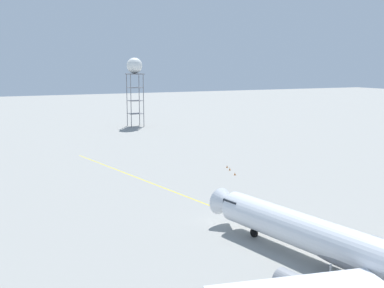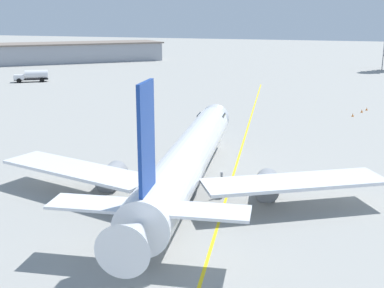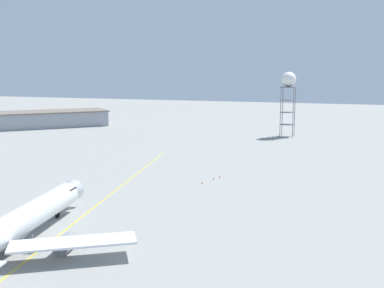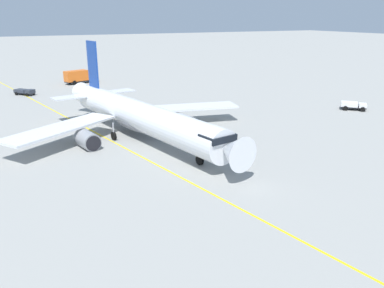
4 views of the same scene
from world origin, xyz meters
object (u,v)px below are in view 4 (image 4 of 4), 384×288
object	(u,v)px
airliner_main	(139,117)
pushback_tug_truck	(353,105)
baggage_truck_truck	(25,92)
catering_truck_truck	(79,76)

from	to	relation	value
airliner_main	pushback_tug_truck	distance (m)	38.35
baggage_truck_truck	pushback_tug_truck	distance (m)	63.19
baggage_truck_truck	airliner_main	bearing A→B (deg)	-23.02
airliner_main	catering_truck_truck	distance (m)	48.49
baggage_truck_truck	catering_truck_truck	world-z (taller)	catering_truck_truck
airliner_main	pushback_tug_truck	bearing A→B (deg)	78.03
catering_truck_truck	airliner_main	bearing A→B (deg)	-110.82
airliner_main	baggage_truck_truck	world-z (taller)	airliner_main
catering_truck_truck	baggage_truck_truck	bearing A→B (deg)	-161.44
baggage_truck_truck	catering_truck_truck	size ratio (longest dim) A/B	0.53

